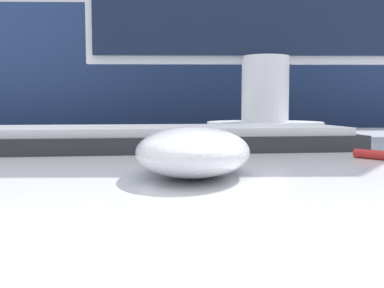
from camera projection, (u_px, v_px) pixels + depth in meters
The scene contains 3 objects.
partition_panel at pixel (192, 217), 1.09m from camera, with size 5.00×0.03×1.01m.
computer_mouse_near at pixel (193, 151), 0.30m from camera, with size 0.08×0.12×0.03m.
keyboard at pixel (162, 138), 0.48m from camera, with size 0.42×0.18×0.02m.
Camera 1 is at (-0.02, -0.49, 0.78)m, focal length 42.00 mm.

